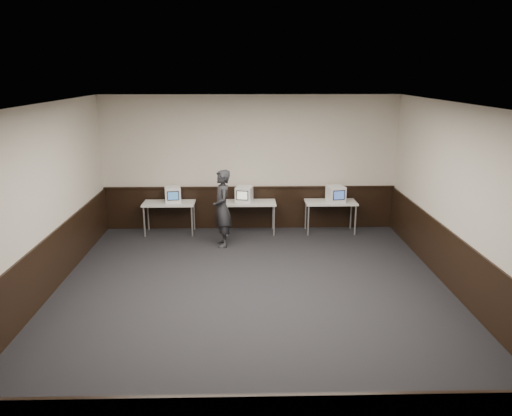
% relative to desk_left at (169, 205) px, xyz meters
% --- Properties ---
extents(floor, '(8.00, 8.00, 0.00)m').
position_rel_desk_left_xyz_m(floor, '(1.90, -3.60, -0.68)').
color(floor, black).
rests_on(floor, ground).
extents(ceiling, '(8.00, 8.00, 0.00)m').
position_rel_desk_left_xyz_m(ceiling, '(1.90, -3.60, 2.52)').
color(ceiling, white).
rests_on(ceiling, back_wall).
extents(back_wall, '(7.00, 0.00, 7.00)m').
position_rel_desk_left_xyz_m(back_wall, '(1.90, 0.40, 0.92)').
color(back_wall, beige).
rests_on(back_wall, ground).
extents(front_wall, '(7.00, 0.00, 7.00)m').
position_rel_desk_left_xyz_m(front_wall, '(1.90, -7.60, 0.92)').
color(front_wall, beige).
rests_on(front_wall, ground).
extents(left_wall, '(0.00, 8.00, 8.00)m').
position_rel_desk_left_xyz_m(left_wall, '(-1.60, -3.60, 0.92)').
color(left_wall, beige).
rests_on(left_wall, ground).
extents(right_wall, '(0.00, 8.00, 8.00)m').
position_rel_desk_left_xyz_m(right_wall, '(5.40, -3.60, 0.92)').
color(right_wall, beige).
rests_on(right_wall, ground).
extents(wainscot_back, '(6.98, 0.04, 1.00)m').
position_rel_desk_left_xyz_m(wainscot_back, '(1.90, 0.38, -0.18)').
color(wainscot_back, black).
rests_on(wainscot_back, back_wall).
extents(wainscot_left, '(0.04, 7.98, 1.00)m').
position_rel_desk_left_xyz_m(wainscot_left, '(-1.58, -3.60, -0.18)').
color(wainscot_left, black).
rests_on(wainscot_left, left_wall).
extents(wainscot_right, '(0.04, 7.98, 1.00)m').
position_rel_desk_left_xyz_m(wainscot_right, '(5.38, -3.60, -0.18)').
color(wainscot_right, black).
rests_on(wainscot_right, right_wall).
extents(wainscot_rail, '(6.98, 0.06, 0.04)m').
position_rel_desk_left_xyz_m(wainscot_rail, '(1.90, 0.36, 0.34)').
color(wainscot_rail, black).
rests_on(wainscot_rail, wainscot_back).
extents(desk_left, '(1.20, 0.60, 0.75)m').
position_rel_desk_left_xyz_m(desk_left, '(0.00, 0.00, 0.00)').
color(desk_left, silver).
rests_on(desk_left, ground).
extents(desk_center, '(1.20, 0.60, 0.75)m').
position_rel_desk_left_xyz_m(desk_center, '(1.90, 0.00, 0.00)').
color(desk_center, silver).
rests_on(desk_center, ground).
extents(desk_right, '(1.20, 0.60, 0.75)m').
position_rel_desk_left_xyz_m(desk_right, '(3.80, 0.00, 0.00)').
color(desk_right, silver).
rests_on(desk_right, ground).
extents(emac_left, '(0.42, 0.44, 0.36)m').
position_rel_desk_left_xyz_m(emac_left, '(0.09, 0.03, 0.25)').
color(emac_left, white).
rests_on(emac_left, desk_left).
extents(emac_center, '(0.44, 0.46, 0.37)m').
position_rel_desk_left_xyz_m(emac_center, '(1.76, 0.01, 0.26)').
color(emac_center, white).
rests_on(emac_center, desk_center).
extents(emac_right, '(0.45, 0.46, 0.38)m').
position_rel_desk_left_xyz_m(emac_right, '(3.90, -0.04, 0.26)').
color(emac_right, white).
rests_on(emac_right, desk_right).
extents(person, '(0.52, 0.68, 1.69)m').
position_rel_desk_left_xyz_m(person, '(1.28, -0.90, 0.17)').
color(person, '#232428').
rests_on(person, ground).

